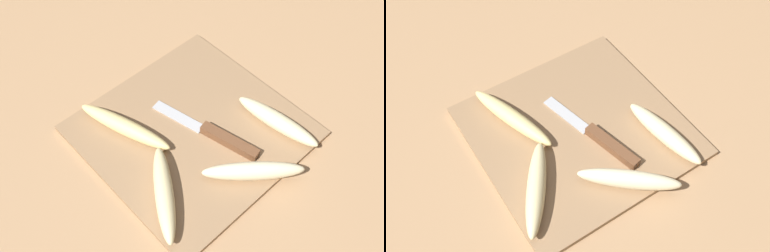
{
  "view_description": "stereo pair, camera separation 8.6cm",
  "coord_description": "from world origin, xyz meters",
  "views": [
    {
      "loc": [
        -0.35,
        -0.37,
        0.72
      ],
      "look_at": [
        0.0,
        0.0,
        0.02
      ],
      "focal_mm": 42.0,
      "sensor_mm": 36.0,
      "label": 1
    },
    {
      "loc": [
        -0.28,
        -0.42,
        0.72
      ],
      "look_at": [
        0.0,
        0.0,
        0.02
      ],
      "focal_mm": 42.0,
      "sensor_mm": 36.0,
      "label": 2
    }
  ],
  "objects": [
    {
      "name": "banana_golden_short",
      "position": [
        -0.1,
        0.08,
        0.03
      ],
      "size": [
        0.09,
        0.2,
        0.03
      ],
      "rotation": [
        0.0,
        0.0,
        0.3
      ],
      "color": "#EDD689",
      "rests_on": "cutting_board"
    },
    {
      "name": "banana_soft_right",
      "position": [
        -0.14,
        -0.08,
        0.03
      ],
      "size": [
        0.13,
        0.17,
        0.04
      ],
      "rotation": [
        0.0,
        0.0,
        5.68
      ],
      "color": "beige",
      "rests_on": "cutting_board"
    },
    {
      "name": "banana_cream_curved",
      "position": [
        0.12,
        -0.11,
        0.03
      ],
      "size": [
        0.06,
        0.18,
        0.03
      ],
      "rotation": [
        0.0,
        0.0,
        0.13
      ],
      "color": "beige",
      "rests_on": "cutting_board"
    },
    {
      "name": "knife",
      "position": [
        0.02,
        -0.06,
        0.02
      ],
      "size": [
        0.07,
        0.23,
        0.02
      ],
      "rotation": [
        0.0,
        0.0,
        0.22
      ],
      "color": "brown",
      "rests_on": "cutting_board"
    },
    {
      "name": "ground_plane",
      "position": [
        0.0,
        0.0,
        0.0
      ],
      "size": [
        4.0,
        4.0,
        0.0
      ],
      "primitive_type": "plane",
      "color": "tan"
    },
    {
      "name": "banana_bright_far",
      "position": [
        0.01,
        -0.15,
        0.03
      ],
      "size": [
        0.16,
        0.14,
        0.04
      ],
      "rotation": [
        0.0,
        0.0,
        0.86
      ],
      "color": "beige",
      "rests_on": "cutting_board"
    },
    {
      "name": "cutting_board",
      "position": [
        0.0,
        0.0,
        0.01
      ],
      "size": [
        0.38,
        0.37,
        0.01
      ],
      "color": "#997551",
      "rests_on": "ground_plane"
    }
  ]
}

